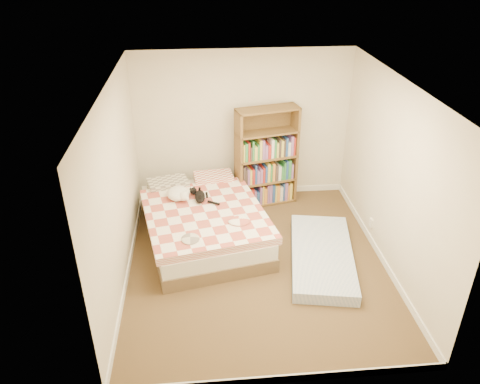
{
  "coord_description": "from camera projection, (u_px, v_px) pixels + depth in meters",
  "views": [
    {
      "loc": [
        -0.7,
        -5.17,
        3.98
      ],
      "look_at": [
        -0.2,
        0.3,
        0.97
      ],
      "focal_mm": 35.0,
      "sensor_mm": 36.0,
      "label": 1
    }
  ],
  "objects": [
    {
      "name": "bed",
      "position": [
        203.0,
        220.0,
        6.94
      ],
      "size": [
        1.98,
        2.5,
        0.6
      ],
      "rotation": [
        0.0,
        0.0,
        0.2
      ],
      "color": "brown",
      "rests_on": "room"
    },
    {
      "name": "bookshelf",
      "position": [
        266.0,
        169.0,
        7.72
      ],
      "size": [
        1.07,
        0.55,
        1.66
      ],
      "rotation": [
        0.0,
        0.0,
        0.23
      ],
      "color": "#4E341A",
      "rests_on": "room"
    },
    {
      "name": "black_cat",
      "position": [
        200.0,
        195.0,
        6.94
      ],
      "size": [
        0.31,
        0.59,
        0.13
      ],
      "rotation": [
        0.0,
        0.0,
        0.54
      ],
      "color": "black",
      "rests_on": "bed"
    },
    {
      "name": "room",
      "position": [
        258.0,
        187.0,
        5.91
      ],
      "size": [
        3.51,
        4.01,
        2.51
      ],
      "color": "#4F3D22",
      "rests_on": "ground"
    },
    {
      "name": "white_dog",
      "position": [
        179.0,
        194.0,
        6.93
      ],
      "size": [
        0.38,
        0.41,
        0.18
      ],
      "rotation": [
        0.0,
        0.0,
        -0.14
      ],
      "color": "white",
      "rests_on": "bed"
    },
    {
      "name": "floor_mattress",
      "position": [
        322.0,
        256.0,
        6.49
      ],
      "size": [
        1.14,
        1.95,
        0.17
      ],
      "primitive_type": "cube",
      "rotation": [
        0.0,
        0.0,
        -0.18
      ],
      "color": "#708DBB",
      "rests_on": "room"
    }
  ]
}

